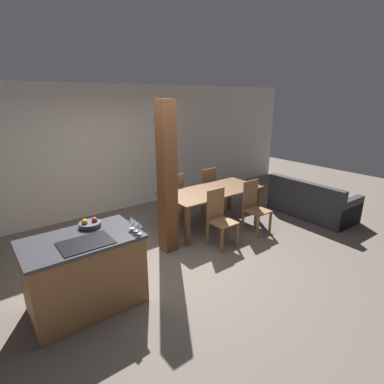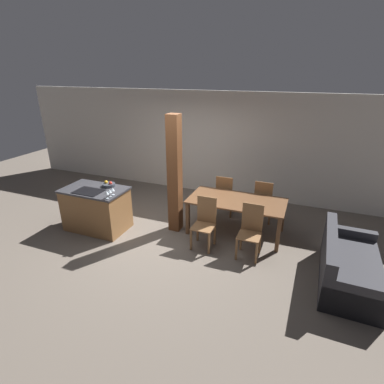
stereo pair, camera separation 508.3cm
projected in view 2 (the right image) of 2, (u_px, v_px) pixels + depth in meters
name	position (u px, v px, depth m)	size (l,w,h in m)	color
ground_plane	(162.00, 233.00, 6.25)	(16.00, 16.00, 0.00)	#665B51
wall_back	(204.00, 143.00, 7.98)	(11.20, 0.08, 2.70)	silver
kitchen_island	(97.00, 209.00, 6.30)	(1.30, 0.81, 0.92)	olive
fruit_bowl	(109.00, 184.00, 6.26)	(0.27, 0.27, 0.11)	#383D47
wine_glass_near	(107.00, 193.00, 5.61)	(0.08, 0.08, 0.15)	silver
wine_glass_middle	(110.00, 191.00, 5.69)	(0.08, 0.08, 0.15)	silver
wine_glass_far	(113.00, 189.00, 5.77)	(0.08, 0.08, 0.15)	silver
dining_table	(237.00, 204.00, 6.06)	(1.93, 0.96, 0.74)	brown
dining_chair_near_left	(205.00, 222.00, 5.66)	(0.40, 0.40, 0.98)	brown
dining_chair_near_right	(250.00, 230.00, 5.36)	(0.40, 0.40, 0.98)	brown
dining_chair_far_left	(225.00, 195.00, 6.86)	(0.40, 0.40, 0.98)	brown
dining_chair_far_right	(263.00, 201.00, 6.57)	(0.40, 0.40, 0.98)	brown
couch	(347.00, 267.00, 4.73)	(0.89, 1.74, 0.80)	#2D2D33
timber_post	(175.00, 175.00, 5.99)	(0.24, 0.24, 2.42)	brown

